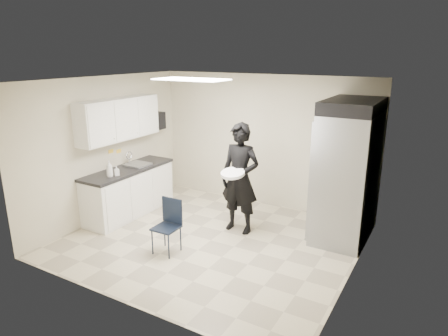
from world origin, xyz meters
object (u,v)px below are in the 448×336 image
Objects in this scene: folding_chair at (166,228)px; man_tuxedo at (240,179)px; commercial_fridge at (347,177)px; lower_counter at (129,192)px.

folding_chair is 0.43× the size of man_tuxedo.
man_tuxedo is at bearing -157.07° from commercial_fridge.
lower_counter is 0.90× the size of commercial_fridge.
lower_counter is 1.00× the size of man_tuxedo.
folding_chair is (-2.21, -1.96, -0.64)m from commercial_fridge.
folding_chair is at bearing -138.45° from commercial_fridge.
commercial_fridge is (3.78, 1.07, 0.62)m from lower_counter.
folding_chair is at bearing -114.51° from man_tuxedo.
man_tuxedo is (2.17, 0.39, 0.52)m from lower_counter.
folding_chair is (1.57, -0.88, -0.02)m from lower_counter.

